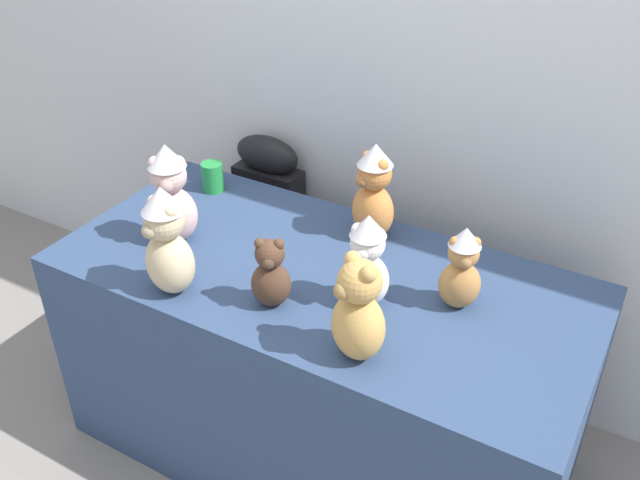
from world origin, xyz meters
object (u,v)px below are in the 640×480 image
teddy_bear_cocoa (271,275)px  teddy_bear_sand (167,242)px  instrument_case (271,235)px  teddy_bear_ginger (374,192)px  teddy_bear_snow (367,262)px  teddy_bear_honey (358,312)px  teddy_bear_caramel (462,269)px  teddy_bear_blush (171,195)px  display_table (320,366)px  party_cup_green (212,177)px

teddy_bear_cocoa → teddy_bear_sand: size_ratio=0.64×
instrument_case → teddy_bear_ginger: size_ratio=2.73×
teddy_bear_snow → teddy_bear_honey: size_ratio=0.97×
teddy_bear_caramel → teddy_bear_blush: (-0.94, -0.14, 0.04)m
display_table → party_cup_green: size_ratio=15.43×
display_table → teddy_bear_blush: teddy_bear_blush is taller
teddy_bear_ginger → teddy_bear_blush: bearing=-121.9°
display_table → teddy_bear_sand: 0.73m
instrument_case → teddy_bear_honey: (0.82, -0.81, 0.47)m
display_table → teddy_bear_cocoa: bearing=-101.3°
teddy_bear_sand → teddy_bear_honey: bearing=15.6°
teddy_bear_ginger → teddy_bear_sand: bearing=-98.1°
teddy_bear_ginger → teddy_bear_honey: teddy_bear_ginger is taller
teddy_bear_ginger → teddy_bear_snow: bearing=-41.1°
teddy_bear_honey → party_cup_green: size_ratio=2.80×
instrument_case → teddy_bear_cocoa: size_ratio=4.06×
teddy_bear_ginger → teddy_bear_honey: (0.23, -0.55, -0.02)m
instrument_case → teddy_bear_honey: size_ratio=2.99×
teddy_bear_sand → teddy_bear_snow: bearing=37.1°
teddy_bear_caramel → teddy_bear_cocoa: (-0.47, -0.27, -0.02)m
teddy_bear_caramel → teddy_bear_honey: (-0.16, -0.33, 0.01)m
display_table → teddy_bear_caramel: (0.43, 0.06, 0.53)m
display_table → teddy_bear_ginger: size_ratio=5.03×
teddy_bear_blush → teddy_bear_honey: 0.81m
teddy_bear_sand → teddy_bear_cocoa: bearing=30.4°
teddy_bear_sand → teddy_bear_snow: (0.53, 0.23, -0.03)m
instrument_case → teddy_bear_honey: 1.24m
teddy_bear_sand → teddy_bear_ginger: bearing=70.0°
teddy_bear_cocoa → teddy_bear_sand: (-0.30, -0.09, 0.07)m
teddy_bear_sand → instrument_case: bearing=117.7°
teddy_bear_cocoa → teddy_bear_snow: (0.23, 0.14, 0.04)m
teddy_bear_sand → teddy_bear_honey: teddy_bear_sand is taller
teddy_bear_blush → teddy_bear_snow: size_ratio=1.17×
instrument_case → teddy_bear_blush: bearing=-85.9°
teddy_bear_sand → teddy_bear_honey: 0.61m
teddy_bear_ginger → teddy_bear_snow: (0.15, -0.34, -0.02)m
display_table → teddy_bear_ginger: bearing=81.2°
teddy_bear_sand → teddy_bear_honey: (0.61, 0.02, -0.03)m
teddy_bear_sand → teddy_bear_snow: 0.58m
teddy_bear_cocoa → teddy_bear_caramel: bearing=3.5°
instrument_case → teddy_bear_ginger: bearing=-22.8°
teddy_bear_sand → party_cup_green: bearing=129.7°
display_table → instrument_case: bearing=136.0°
display_table → teddy_bear_sand: teddy_bear_sand is taller
teddy_bear_caramel → teddy_bear_ginger: bearing=122.9°
teddy_bear_sand → party_cup_green: 0.63m
display_table → teddy_bear_honey: size_ratio=5.50×
display_table → instrument_case: size_ratio=1.84×
teddy_bear_ginger → teddy_bear_sand: size_ratio=0.96×
instrument_case → teddy_bear_snow: size_ratio=3.07×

